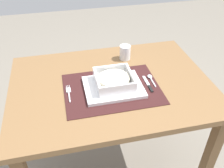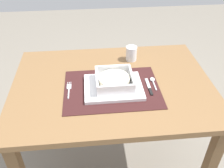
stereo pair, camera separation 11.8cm
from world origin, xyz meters
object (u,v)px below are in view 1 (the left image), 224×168
(porridge_bowl, at_px, (114,81))
(fork, at_px, (69,92))
(spoon, at_px, (150,77))
(butter_knife, at_px, (148,85))
(dining_table, at_px, (111,99))
(drinking_glass, at_px, (125,53))

(porridge_bowl, relative_size, fork, 1.37)
(fork, distance_m, spoon, 0.42)
(porridge_bowl, xyz_separation_m, butter_knife, (0.17, -0.02, -0.04))
(dining_table, xyz_separation_m, drinking_glass, (0.13, 0.21, 0.14))
(dining_table, distance_m, fork, 0.24)
(dining_table, distance_m, porridge_bowl, 0.15)
(dining_table, bearing_deg, drinking_glass, 58.72)
(dining_table, xyz_separation_m, butter_knife, (0.17, -0.06, 0.11))
(fork, xyz_separation_m, spoon, (0.42, 0.03, 0.00))
(dining_table, relative_size, fork, 7.73)
(drinking_glass, bearing_deg, fork, -144.52)
(fork, xyz_separation_m, drinking_glass, (0.34, 0.24, 0.03))
(dining_table, distance_m, drinking_glass, 0.28)
(fork, bearing_deg, dining_table, 9.44)
(dining_table, height_order, spoon, spoon)
(drinking_glass, bearing_deg, spoon, -71.09)
(dining_table, relative_size, porridge_bowl, 5.66)
(drinking_glass, bearing_deg, porridge_bowl, -116.15)
(dining_table, xyz_separation_m, spoon, (0.20, -0.01, 0.11))
(spoon, xyz_separation_m, drinking_glass, (-0.07, 0.22, 0.03))
(porridge_bowl, relative_size, drinking_glass, 2.17)
(fork, distance_m, butter_knife, 0.39)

